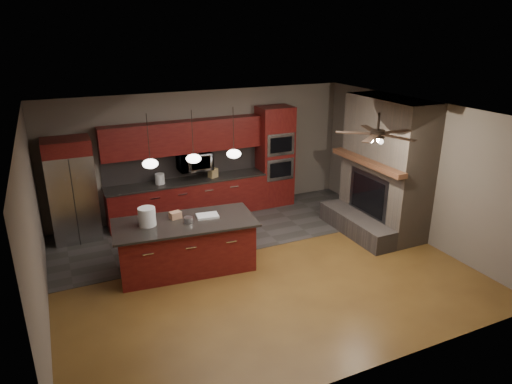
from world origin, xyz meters
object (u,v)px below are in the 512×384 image
paint_can (188,220)px  paint_tray (207,216)px  refrigerator (72,190)px  counter_box (213,173)px  kitchen_island (186,245)px  white_bucket (147,217)px  cardboard_box (175,215)px  counter_bucket (160,179)px  microwave (194,161)px  oven_tower (275,157)px

paint_can → paint_tray: paint_can is taller
refrigerator → counter_box: (2.97, 0.03, -0.04)m
kitchen_island → paint_can: paint_can is taller
kitchen_island → paint_can: (0.04, -0.08, 0.51)m
paint_can → kitchen_island: bearing=118.6°
white_bucket → counter_box: size_ratio=1.52×
paint_tray → counter_box: 2.32m
refrigerator → cardboard_box: size_ratio=10.78×
kitchen_island → counter_box: size_ratio=12.20×
cardboard_box → paint_can: bearing=-74.3°
counter_bucket → counter_box: counter_bucket is taller
microwave → cardboard_box: microwave is taller
white_bucket → microwave: bearing=54.9°
oven_tower → kitchen_island: (-2.89, -2.23, -0.73)m
paint_can → counter_bucket: size_ratio=0.68×
oven_tower → refrigerator: size_ratio=1.14×
cardboard_box → refrigerator: bearing=116.7°
refrigerator → white_bucket: refrigerator is taller
paint_can → counter_bucket: bearing=88.5°
counter_box → kitchen_island: bearing=-142.9°
cardboard_box → white_bucket: bearing=177.9°
refrigerator → counter_box: bearing=0.6°
paint_tray → cardboard_box: (-0.54, 0.17, 0.04)m
oven_tower → cardboard_box: bearing=-145.9°
paint_tray → counter_bucket: (-0.32, 2.20, 0.08)m
white_bucket → paint_tray: 1.06m
oven_tower → counter_box: size_ratio=11.36×
kitchen_island → counter_bucket: size_ratio=11.18×
cardboard_box → counter_bucket: 2.04m
refrigerator → counter_bucket: 1.78m
oven_tower → counter_bucket: bearing=179.8°
cardboard_box → counter_box: size_ratio=0.93×
refrigerator → kitchen_island: bearing=-52.2°
cardboard_box → counter_box: 2.43m
refrigerator → cardboard_box: (1.57, -1.95, -0.06)m
paint_tray → counter_box: bearing=75.9°
paint_can → cardboard_box: size_ratio=0.80×
counter_box → oven_tower: bearing=-20.5°
oven_tower → white_bucket: size_ratio=7.49×
microwave → white_bucket: microwave is taller
oven_tower → paint_tray: oven_tower is taller
counter_box → paint_tray: bearing=-134.1°
microwave → counter_box: microwave is taller
oven_tower → counter_box: oven_tower is taller
white_bucket → counter_box: white_bucket is taller
microwave → paint_tray: microwave is taller
refrigerator → cardboard_box: bearing=-51.2°
kitchen_island → paint_tray: size_ratio=6.73×
oven_tower → cardboard_box: oven_tower is taller
counter_bucket → paint_tray: bearing=-81.7°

